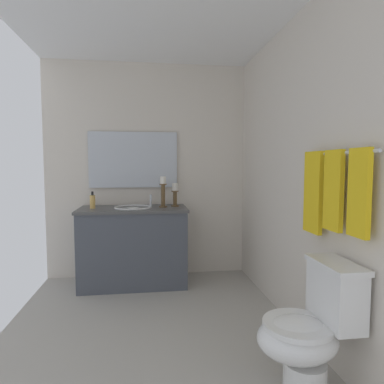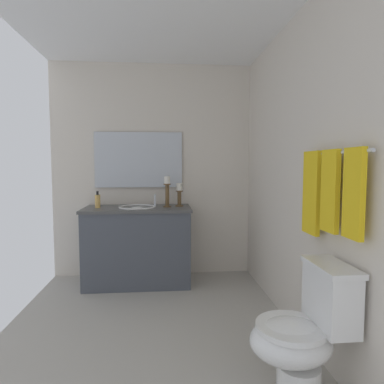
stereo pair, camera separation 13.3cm
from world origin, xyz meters
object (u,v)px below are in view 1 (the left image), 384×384
sink_basin (133,211)px  towel_near_corner (359,193)px  soap_bottle (93,201)px  vanity_cabinet (134,246)px  candle_holder_short (163,191)px  mirror (133,160)px  candle_holder_tall (175,194)px  toilet (309,330)px  towel_near_vanity (313,192)px  towel_center (333,190)px  towel_bar (338,153)px

sink_basin → towel_near_corner: towel_near_corner is taller
soap_bottle → sink_basin: bearing=91.0°
vanity_cabinet → candle_holder_short: size_ratio=3.46×
mirror → candle_holder_short: (0.27, 0.32, -0.34)m
mirror → candle_holder_tall: mirror is taller
candle_holder_short → toilet: bearing=20.5°
towel_near_vanity → toilet: bearing=-28.0°
sink_basin → towel_center: size_ratio=0.84×
vanity_cabinet → mirror: bearing=180.0°
candle_holder_short → towel_near_vanity: towel_near_vanity is taller
vanity_cabinet → towel_bar: 2.36m
vanity_cabinet → towel_near_vanity: bearing=39.3°
candle_holder_tall → towel_near_vanity: 1.77m
mirror → candle_holder_tall: (0.22, 0.46, -0.38)m
sink_basin → toilet: size_ratio=0.54×
candle_holder_tall → towel_center: size_ratio=0.53×
toilet → towel_bar: towel_bar is taller
toilet → towel_near_vanity: towel_near_vanity is taller
towel_bar → towel_near_corner: 0.32m
towel_near_vanity → towel_center: size_ratio=1.13×
towel_near_vanity → sink_basin: bearing=-140.8°
soap_bottle → towel_bar: bearing=43.7°
towel_near_corner → soap_bottle: bearing=-140.3°
soap_bottle → toilet: soap_bottle is taller
vanity_cabinet → candle_holder_short: 0.68m
towel_center → soap_bottle: bearing=-136.6°
toilet → towel_bar: 1.03m
vanity_cabinet → towel_bar: (1.76, 1.26, 0.94)m
soap_bottle → towel_center: bearing=43.4°
soap_bottle → towel_near_corner: (2.00, 1.66, 0.24)m
candle_holder_short → towel_near_vanity: size_ratio=0.62×
soap_bottle → towel_near_corner: 2.61m
towel_bar → towel_near_vanity: bearing=-175.8°
candle_holder_short → towel_near_corner: size_ratio=0.71×
toilet → towel_center: size_ratio=1.56×
sink_basin → candle_holder_short: size_ratio=1.21×
soap_bottle → vanity_cabinet: bearing=91.0°
towel_near_vanity → towel_near_corner: (0.48, 0.00, 0.04)m
sink_basin → soap_bottle: size_ratio=2.23×
towel_near_vanity → towel_near_corner: size_ratio=1.15×
sink_basin → towel_bar: size_ratio=0.55×
mirror → soap_bottle: (0.29, -0.42, -0.44)m
vanity_cabinet → sink_basin: sink_basin is taller
candle_holder_tall → towel_near_vanity: size_ratio=0.47×
vanity_cabinet → candle_holder_short: bearing=91.3°
candle_holder_short → towel_near_corner: 2.22m
towel_bar → sink_basin: bearing=-144.5°
towel_bar → towel_near_vanity: size_ratio=1.34×
candle_holder_tall → towel_near_corner: 2.22m
sink_basin → candle_holder_short: bearing=91.3°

